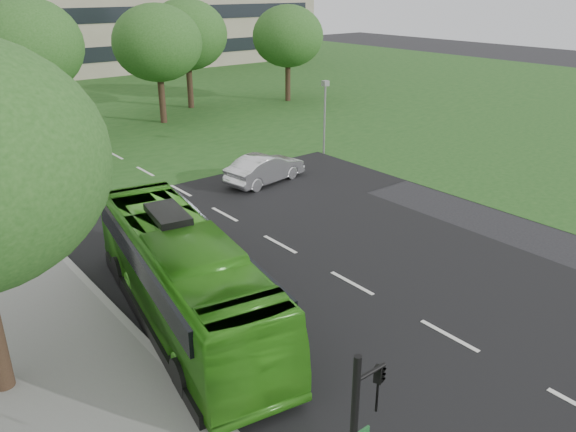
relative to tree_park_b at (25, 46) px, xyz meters
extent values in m
plane|color=black|center=(2.60, -27.54, -6.05)|extent=(160.00, 160.00, 0.00)
cube|color=black|center=(2.60, -7.54, -6.04)|extent=(14.00, 120.00, 0.01)
cube|color=black|center=(2.60, -13.54, -6.04)|extent=(80.00, 12.00, 0.01)
cube|color=silver|center=(2.60, -12.54, -6.03)|extent=(0.15, 90.00, 0.01)
cube|color=#1E4C19|center=(2.60, 17.46, -6.04)|extent=(120.00, 60.00, 0.01)
cylinder|color=black|center=(0.00, 0.00, -4.39)|extent=(0.50, 0.50, 3.33)
ellipsoid|color=#224F1A|center=(0.00, 0.00, 0.01)|extent=(6.84, 6.84, 5.82)
cylinder|color=black|center=(8.96, 0.57, -4.47)|extent=(0.48, 0.48, 3.17)
ellipsoid|color=#224F1A|center=(8.96, 0.57, -0.36)|extent=(6.31, 6.31, 5.36)
cylinder|color=black|center=(13.31, 4.14, -4.44)|extent=(0.48, 0.48, 3.22)
ellipsoid|color=#224F1A|center=(13.31, 4.14, -0.24)|extent=(6.48, 6.48, 5.51)
cylinder|color=black|center=(21.48, 1.43, -4.52)|extent=(0.46, 0.46, 3.06)
ellipsoid|color=#224F1A|center=(21.48, 1.43, -0.59)|extent=(6.02, 6.02, 5.11)
imported|color=#38911C|center=(-2.90, -23.91, -4.56)|extent=(4.31, 10.97, 2.98)
imported|color=silver|center=(6.69, -15.10, -5.31)|extent=(4.71, 2.30, 1.49)
cylinder|color=black|center=(-4.29, -32.64, -2.08)|extent=(0.62, 0.07, 0.07)
imported|color=black|center=(-4.07, -32.64, -2.52)|extent=(0.20, 0.22, 0.88)
cylinder|color=gray|center=(12.60, -13.07, -3.99)|extent=(0.12, 0.12, 4.11)
cube|color=gray|center=(12.60, -13.07, -1.83)|extent=(0.45, 0.42, 0.31)
camera|label=1|loc=(-9.69, -37.32, 3.41)|focal=35.00mm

